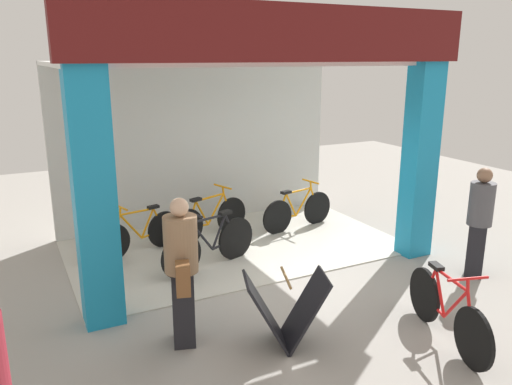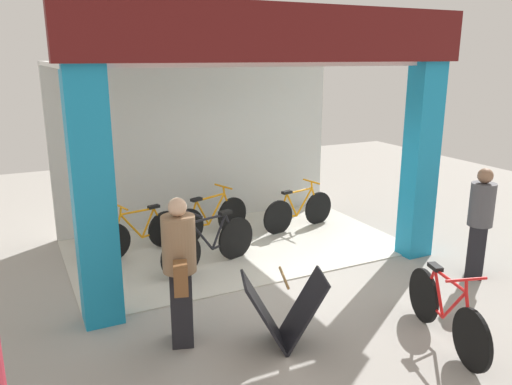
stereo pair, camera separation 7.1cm
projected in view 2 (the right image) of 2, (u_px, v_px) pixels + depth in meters
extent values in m
plane|color=#9E9991|center=(281.00, 282.00, 7.33)|extent=(18.89, 18.89, 0.00)
cube|color=beige|center=(235.00, 246.00, 8.72)|extent=(5.45, 3.23, 0.02)
cube|color=silver|center=(200.00, 143.00, 9.72)|extent=(5.45, 0.12, 3.08)
cube|color=#198CBF|center=(94.00, 201.00, 5.86)|extent=(0.46, 0.36, 3.08)
cube|color=#198CBF|center=(420.00, 162.00, 7.99)|extent=(0.46, 0.36, 3.08)
cube|color=#591414|center=(290.00, 33.00, 6.30)|extent=(5.65, 0.20, 0.71)
cube|color=silver|center=(233.00, 63.00, 7.93)|extent=(5.45, 3.23, 0.06)
cylinder|color=black|center=(278.00, 218.00, 9.23)|extent=(0.64, 0.15, 0.64)
cylinder|color=black|center=(318.00, 208.00, 9.79)|extent=(0.64, 0.15, 0.64)
cylinder|color=orange|center=(288.00, 216.00, 9.37)|extent=(0.43, 0.11, 0.08)
cylinder|color=orange|center=(292.00, 205.00, 9.37)|extent=(0.28, 0.08, 0.48)
cylinder|color=orange|center=(304.00, 202.00, 9.54)|extent=(0.39, 0.10, 0.50)
cylinder|color=orange|center=(300.00, 191.00, 9.41)|extent=(0.61, 0.14, 0.05)
cylinder|color=orange|center=(283.00, 206.00, 9.24)|extent=(0.21, 0.07, 0.43)
cylinder|color=orange|center=(315.00, 198.00, 9.68)|extent=(0.19, 0.07, 0.44)
cylinder|color=orange|center=(312.00, 185.00, 9.56)|extent=(0.06, 0.04, 0.13)
cylinder|color=orange|center=(311.00, 182.00, 9.53)|extent=(0.11, 0.44, 0.03)
cube|color=black|center=(287.00, 192.00, 9.23)|extent=(0.21, 0.13, 0.05)
cylinder|color=black|center=(165.00, 229.00, 8.64)|extent=(0.62, 0.20, 0.63)
cylinder|color=black|center=(112.00, 242.00, 8.02)|extent=(0.62, 0.20, 0.63)
cylinder|color=orange|center=(153.00, 233.00, 8.50)|extent=(0.42, 0.14, 0.08)
cylinder|color=orange|center=(148.00, 223.00, 8.39)|extent=(0.27, 0.10, 0.47)
cylinder|color=orange|center=(132.00, 226.00, 8.20)|extent=(0.38, 0.13, 0.49)
cylinder|color=orange|center=(137.00, 211.00, 8.21)|extent=(0.59, 0.19, 0.05)
cylinder|color=orange|center=(159.00, 219.00, 8.51)|extent=(0.21, 0.09, 0.42)
cylinder|color=orange|center=(117.00, 228.00, 8.03)|extent=(0.19, 0.08, 0.43)
cylinder|color=orange|center=(121.00, 211.00, 8.01)|extent=(0.06, 0.05, 0.13)
cylinder|color=orange|center=(121.00, 207.00, 8.00)|extent=(0.14, 0.43, 0.03)
cube|color=black|center=(154.00, 207.00, 8.40)|extent=(0.21, 0.14, 0.05)
cylinder|color=black|center=(188.00, 228.00, 8.66)|extent=(0.64, 0.25, 0.66)
cylinder|color=black|center=(232.00, 215.00, 9.35)|extent=(0.64, 0.25, 0.66)
cylinder|color=orange|center=(199.00, 226.00, 8.83)|extent=(0.43, 0.17, 0.09)
cylinder|color=orange|center=(203.00, 213.00, 8.84)|extent=(0.28, 0.12, 0.49)
cylinder|color=orange|center=(217.00, 209.00, 9.05)|extent=(0.40, 0.16, 0.52)
cylinder|color=orange|center=(211.00, 197.00, 8.90)|extent=(0.61, 0.23, 0.05)
cylinder|color=orange|center=(193.00, 214.00, 8.68)|extent=(0.22, 0.10, 0.44)
cylinder|color=orange|center=(228.00, 204.00, 9.22)|extent=(0.20, 0.10, 0.46)
cylinder|color=orange|center=(224.00, 190.00, 9.08)|extent=(0.06, 0.05, 0.14)
cylinder|color=orange|center=(223.00, 187.00, 9.06)|extent=(0.17, 0.45, 0.03)
cube|color=black|center=(196.00, 199.00, 8.68)|extent=(0.22, 0.16, 0.05)
cylinder|color=black|center=(236.00, 238.00, 8.10)|extent=(0.67, 0.25, 0.69)
cylinder|color=black|center=(181.00, 256.00, 7.39)|extent=(0.67, 0.25, 0.69)
cylinder|color=black|center=(224.00, 244.00, 7.94)|extent=(0.45, 0.18, 0.09)
cylinder|color=black|center=(219.00, 232.00, 7.82)|extent=(0.30, 0.13, 0.52)
cylinder|color=black|center=(202.00, 236.00, 7.60)|extent=(0.41, 0.16, 0.54)
cylinder|color=black|center=(209.00, 218.00, 7.62)|extent=(0.64, 0.24, 0.05)
cylinder|color=black|center=(230.00, 227.00, 7.97)|extent=(0.23, 0.10, 0.46)
cylinder|color=black|center=(187.00, 239.00, 7.40)|extent=(0.21, 0.10, 0.48)
cylinder|color=black|center=(191.00, 218.00, 7.39)|extent=(0.07, 0.05, 0.14)
cylinder|color=black|center=(192.00, 213.00, 7.38)|extent=(0.18, 0.47, 0.03)
cube|color=black|center=(225.00, 212.00, 7.83)|extent=(0.23, 0.16, 0.05)
cylinder|color=black|center=(423.00, 295.00, 6.20)|extent=(0.23, 0.65, 0.66)
cylinder|color=black|center=(472.00, 340.00, 5.23)|extent=(0.23, 0.65, 0.66)
cylinder|color=red|center=(433.00, 306.00, 5.98)|extent=(0.16, 0.44, 0.09)
cylinder|color=red|center=(439.00, 293.00, 5.84)|extent=(0.12, 0.29, 0.50)
cylinder|color=red|center=(454.00, 305.00, 5.53)|extent=(0.15, 0.40, 0.52)
cylinder|color=red|center=(450.00, 280.00, 5.59)|extent=(0.21, 0.62, 0.05)
cylinder|color=red|center=(430.00, 283.00, 6.04)|extent=(0.10, 0.22, 0.45)
cylinder|color=red|center=(468.00, 315.00, 5.27)|extent=(0.09, 0.20, 0.46)
cylinder|color=red|center=(466.00, 286.00, 5.28)|extent=(0.05, 0.06, 0.14)
cylinder|color=red|center=(466.00, 280.00, 5.27)|extent=(0.45, 0.16, 0.03)
cube|color=black|center=(435.00, 267.00, 5.89)|extent=(0.15, 0.22, 0.05)
cube|color=black|center=(264.00, 312.00, 5.63)|extent=(0.63, 0.67, 0.83)
cube|color=black|center=(303.00, 310.00, 5.68)|extent=(0.63, 0.67, 0.83)
cylinder|color=olive|center=(284.00, 277.00, 5.55)|extent=(0.21, 0.53, 0.03)
cube|color=black|center=(476.00, 251.00, 7.45)|extent=(0.39, 0.38, 0.79)
cylinder|color=#4C4C51|center=(482.00, 205.00, 7.27)|extent=(0.49, 0.49, 0.63)
sphere|color=#8C664C|center=(485.00, 176.00, 7.16)|extent=(0.22, 0.22, 0.22)
cube|color=black|center=(481.00, 215.00, 7.59)|extent=(0.25, 0.24, 0.20)
cube|color=black|center=(181.00, 307.00, 5.70)|extent=(0.32, 0.39, 0.87)
cylinder|color=#8C6B4C|center=(179.00, 244.00, 5.51)|extent=(0.46, 0.46, 0.63)
sphere|color=#D8AD8C|center=(177.00, 207.00, 5.40)|extent=(0.20, 0.20, 0.20)
cube|color=brown|center=(181.00, 278.00, 5.26)|extent=(0.21, 0.27, 0.32)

